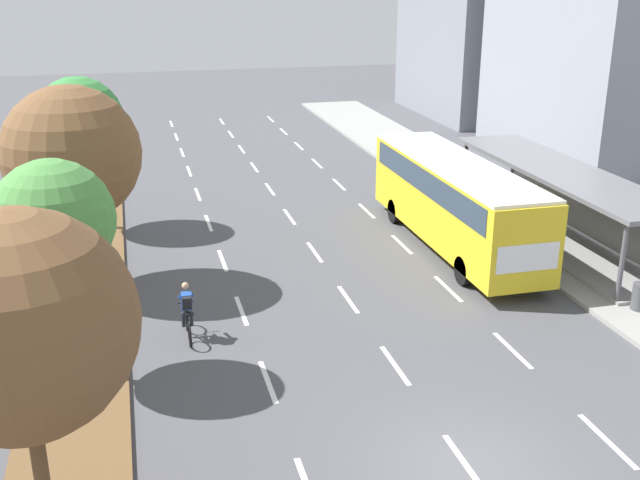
# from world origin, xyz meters

# --- Properties ---
(ground_plane) EXTENTS (140.00, 140.00, 0.00)m
(ground_plane) POSITION_xyz_m (0.00, 0.00, 0.00)
(ground_plane) COLOR #4C4C51
(median_strip) EXTENTS (2.60, 52.00, 0.12)m
(median_strip) POSITION_xyz_m (-8.30, 20.00, 0.06)
(median_strip) COLOR brown
(median_strip) RESTS_ON ground
(sidewalk_right) EXTENTS (4.50, 52.00, 0.15)m
(sidewalk_right) POSITION_xyz_m (9.25, 20.00, 0.07)
(sidewalk_right) COLOR gray
(sidewalk_right) RESTS_ON ground
(lane_divider_left) EXTENTS (0.14, 47.33, 0.01)m
(lane_divider_left) POSITION_xyz_m (-3.50, 18.17, 0.00)
(lane_divider_left) COLOR white
(lane_divider_left) RESTS_ON ground
(lane_divider_center) EXTENTS (0.14, 47.33, 0.01)m
(lane_divider_center) POSITION_xyz_m (0.00, 18.17, 0.00)
(lane_divider_center) COLOR white
(lane_divider_center) RESTS_ON ground
(lane_divider_right) EXTENTS (0.14, 47.33, 0.01)m
(lane_divider_right) POSITION_xyz_m (3.50, 18.17, 0.00)
(lane_divider_right) COLOR white
(lane_divider_right) RESTS_ON ground
(bus_shelter) EXTENTS (2.90, 12.50, 2.86)m
(bus_shelter) POSITION_xyz_m (9.53, 12.25, 1.87)
(bus_shelter) COLOR gray
(bus_shelter) RESTS_ON sidewalk_right
(bus) EXTENTS (2.54, 11.29, 3.37)m
(bus) POSITION_xyz_m (5.25, 12.86, 2.07)
(bus) COLOR yellow
(bus) RESTS_ON ground
(cyclist) EXTENTS (0.46, 1.82, 1.71)m
(cyclist) POSITION_xyz_m (-5.27, 7.65, 0.79)
(cyclist) COLOR black
(cyclist) RESTS_ON ground
(median_tree_nearest) EXTENTS (4.02, 4.02, 6.41)m
(median_tree_nearest) POSITION_xyz_m (-8.52, -0.21, 4.51)
(median_tree_nearest) COLOR brown
(median_tree_nearest) RESTS_ON median_strip
(median_tree_second) EXTENTS (3.00, 3.00, 5.76)m
(median_tree_second) POSITION_xyz_m (-8.43, 6.04, 4.36)
(median_tree_second) COLOR brown
(median_tree_second) RESTS_ON median_strip
(median_tree_third) EXTENTS (4.40, 4.40, 6.66)m
(median_tree_third) POSITION_xyz_m (-8.28, 12.29, 4.58)
(median_tree_third) COLOR brown
(median_tree_third) RESTS_ON median_strip
(median_tree_fourth) EXTENTS (3.50, 3.50, 6.12)m
(median_tree_fourth) POSITION_xyz_m (-8.30, 18.54, 4.47)
(median_tree_fourth) COLOR brown
(median_tree_fourth) RESTS_ON median_strip
(trash_bin) EXTENTS (0.52, 0.52, 0.85)m
(trash_bin) POSITION_xyz_m (8.45, 5.86, 0.57)
(trash_bin) COLOR #4C4C51
(trash_bin) RESTS_ON sidewalk_right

